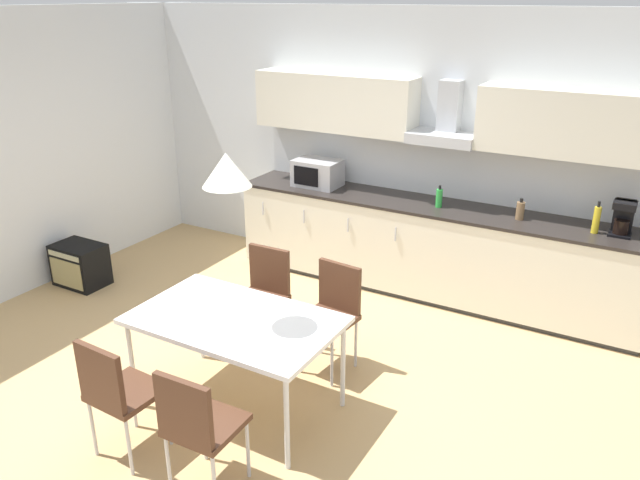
% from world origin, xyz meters
% --- Properties ---
extents(ground_plane, '(8.75, 7.31, 0.02)m').
position_xyz_m(ground_plane, '(0.00, 0.00, -0.01)').
color(ground_plane, tan).
extents(wall_back, '(7.00, 0.10, 2.74)m').
position_xyz_m(wall_back, '(0.00, 2.49, 1.37)').
color(wall_back, silver).
rests_on(wall_back, ground_plane).
extents(kitchen_counter, '(4.12, 0.66, 0.93)m').
position_xyz_m(kitchen_counter, '(0.65, 2.12, 0.47)').
color(kitchen_counter, '#333333').
rests_on(kitchen_counter, ground_plane).
extents(backsplash_tile, '(4.10, 0.02, 0.54)m').
position_xyz_m(backsplash_tile, '(0.65, 2.42, 1.20)').
color(backsplash_tile, silver).
rests_on(backsplash_tile, kitchen_counter).
extents(upper_wall_cabinets, '(4.10, 0.40, 0.57)m').
position_xyz_m(upper_wall_cabinets, '(0.65, 2.27, 1.79)').
color(upper_wall_cabinets, silver).
extents(microwave, '(0.48, 0.35, 0.28)m').
position_xyz_m(microwave, '(-0.66, 2.12, 1.07)').
color(microwave, '#ADADB2').
rests_on(microwave, kitchen_counter).
extents(coffee_maker, '(0.18, 0.19, 0.30)m').
position_xyz_m(coffee_maker, '(2.29, 2.14, 1.08)').
color(coffee_maker, black).
rests_on(coffee_maker, kitchen_counter).
extents(bottle_green, '(0.06, 0.06, 0.21)m').
position_xyz_m(bottle_green, '(0.71, 2.08, 1.03)').
color(bottle_green, green).
rests_on(bottle_green, kitchen_counter).
extents(bottle_yellow, '(0.06, 0.06, 0.28)m').
position_xyz_m(bottle_yellow, '(2.10, 2.07, 1.05)').
color(bottle_yellow, yellow).
rests_on(bottle_yellow, kitchen_counter).
extents(bottle_brown, '(0.07, 0.07, 0.20)m').
position_xyz_m(bottle_brown, '(1.46, 2.11, 1.02)').
color(bottle_brown, brown).
rests_on(bottle_brown, kitchen_counter).
extents(dining_table, '(1.44, 0.87, 0.73)m').
position_xyz_m(dining_table, '(0.10, -0.37, 0.69)').
color(dining_table, white).
rests_on(dining_table, ground_plane).
extents(chair_far_right, '(0.44, 0.44, 0.87)m').
position_xyz_m(chair_far_right, '(0.44, 0.45, 0.53)').
color(chair_far_right, '#4C2D1E').
rests_on(chair_far_right, ground_plane).
extents(chair_near_left, '(0.42, 0.42, 0.87)m').
position_xyz_m(chair_near_left, '(-0.22, -1.18, 0.53)').
color(chair_near_left, '#4C2D1E').
rests_on(chair_near_left, ground_plane).
extents(chair_near_right, '(0.41, 0.41, 0.87)m').
position_xyz_m(chair_near_right, '(0.43, -1.18, 0.53)').
color(chair_near_right, '#4C2D1E').
rests_on(chair_near_right, ground_plane).
extents(chair_far_left, '(0.41, 0.41, 0.87)m').
position_xyz_m(chair_far_left, '(-0.22, 0.45, 0.53)').
color(chair_far_left, '#4C2D1E').
rests_on(chair_far_left, ground_plane).
extents(guitar_amp, '(0.52, 0.37, 0.44)m').
position_xyz_m(guitar_amp, '(-2.57, 0.49, 0.22)').
color(guitar_amp, black).
rests_on(guitar_amp, ground_plane).
extents(pendant_lamp, '(0.32, 0.32, 0.22)m').
position_xyz_m(pendant_lamp, '(0.10, -0.37, 1.80)').
color(pendant_lamp, silver).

